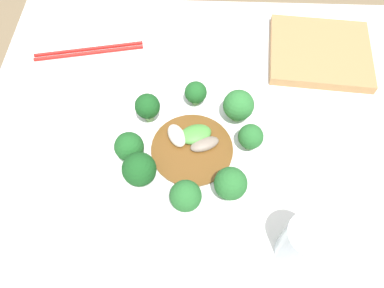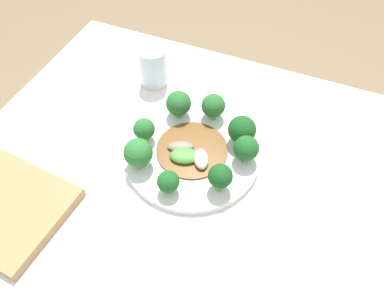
{
  "view_description": "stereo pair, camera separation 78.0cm",
  "coord_description": "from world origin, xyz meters",
  "px_view_note": "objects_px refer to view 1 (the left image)",
  "views": [
    {
      "loc": [
        -0.01,
        -0.37,
        1.35
      ],
      "look_at": [
        -0.02,
        -0.04,
        0.79
      ],
      "focal_mm": 35.0,
      "sensor_mm": 36.0,
      "label": 1
    },
    {
      "loc": [
        -0.2,
        0.39,
        1.38
      ],
      "look_at": [
        -0.02,
        -0.04,
        0.79
      ],
      "focal_mm": 35.0,
      "sensor_mm": 36.0,
      "label": 2
    }
  ],
  "objects_px": {
    "broccoli_north": "(196,93)",
    "broccoli_northeast": "(238,106)",
    "plate": "(192,152)",
    "drinking_glass": "(303,243)",
    "broccoli_south": "(186,196)",
    "broccoli_southeast": "(231,184)",
    "broccoli_east": "(251,137)",
    "broccoli_northwest": "(147,107)",
    "broccoli_southwest": "(139,169)",
    "broccoli_west": "(129,147)",
    "stirfry_center": "(192,143)",
    "chopsticks": "(89,51)",
    "cutting_board": "(320,52)"
  },
  "relations": [
    {
      "from": "broccoli_north",
      "to": "broccoli_northeast",
      "type": "xyz_separation_m",
      "value": [
        0.08,
        -0.03,
        0.01
      ]
    },
    {
      "from": "plate",
      "to": "drinking_glass",
      "type": "bearing_deg",
      "value": -45.23
    },
    {
      "from": "broccoli_northeast",
      "to": "drinking_glass",
      "type": "distance_m",
      "value": 0.26
    },
    {
      "from": "broccoli_south",
      "to": "broccoli_southeast",
      "type": "bearing_deg",
      "value": 18.21
    },
    {
      "from": "broccoli_northeast",
      "to": "broccoli_east",
      "type": "bearing_deg",
      "value": -72.13
    },
    {
      "from": "broccoli_east",
      "to": "broccoli_south",
      "type": "height_order",
      "value": "broccoli_south"
    },
    {
      "from": "plate",
      "to": "drinking_glass",
      "type": "height_order",
      "value": "drinking_glass"
    },
    {
      "from": "broccoli_northwest",
      "to": "broccoli_northeast",
      "type": "height_order",
      "value": "broccoli_northeast"
    },
    {
      "from": "broccoli_southwest",
      "to": "broccoli_west",
      "type": "relative_size",
      "value": 1.06
    },
    {
      "from": "stirfry_center",
      "to": "broccoli_north",
      "type": "bearing_deg",
      "value": 87.68
    },
    {
      "from": "broccoli_northwest",
      "to": "stirfry_center",
      "type": "bearing_deg",
      "value": -33.31
    },
    {
      "from": "stirfry_center",
      "to": "drinking_glass",
      "type": "distance_m",
      "value": 0.25
    },
    {
      "from": "broccoli_south",
      "to": "chopsticks",
      "type": "distance_m",
      "value": 0.41
    },
    {
      "from": "broccoli_northeast",
      "to": "broccoli_south",
      "type": "height_order",
      "value": "broccoli_northeast"
    },
    {
      "from": "plate",
      "to": "broccoli_north",
      "type": "xyz_separation_m",
      "value": [
        0.0,
        0.1,
        0.04
      ]
    },
    {
      "from": "plate",
      "to": "stirfry_center",
      "type": "distance_m",
      "value": 0.02
    },
    {
      "from": "broccoli_south",
      "to": "stirfry_center",
      "type": "distance_m",
      "value": 0.12
    },
    {
      "from": "plate",
      "to": "chopsticks",
      "type": "bearing_deg",
      "value": 133.59
    },
    {
      "from": "broccoli_southeast",
      "to": "stirfry_center",
      "type": "xyz_separation_m",
      "value": [
        -0.07,
        0.09,
        -0.03
      ]
    },
    {
      "from": "drinking_glass",
      "to": "cutting_board",
      "type": "xyz_separation_m",
      "value": [
        0.09,
        0.42,
        -0.04
      ]
    },
    {
      "from": "plate",
      "to": "broccoli_northwest",
      "type": "height_order",
      "value": "broccoli_northwest"
    },
    {
      "from": "stirfry_center",
      "to": "cutting_board",
      "type": "height_order",
      "value": "stirfry_center"
    },
    {
      "from": "broccoli_southwest",
      "to": "broccoli_east",
      "type": "relative_size",
      "value": 1.19
    },
    {
      "from": "broccoli_west",
      "to": "broccoli_northeast",
      "type": "relative_size",
      "value": 0.92
    },
    {
      "from": "broccoli_northeast",
      "to": "plate",
      "type": "bearing_deg",
      "value": -138.07
    },
    {
      "from": "broccoli_southeast",
      "to": "stirfry_center",
      "type": "distance_m",
      "value": 0.11
    },
    {
      "from": "broccoli_west",
      "to": "broccoli_east",
      "type": "distance_m",
      "value": 0.21
    },
    {
      "from": "broccoli_northeast",
      "to": "stirfry_center",
      "type": "distance_m",
      "value": 0.11
    },
    {
      "from": "broccoli_west",
      "to": "broccoli_northeast",
      "type": "distance_m",
      "value": 0.21
    },
    {
      "from": "plate",
      "to": "broccoli_north",
      "type": "distance_m",
      "value": 0.11
    },
    {
      "from": "broccoli_east",
      "to": "broccoli_southeast",
      "type": "bearing_deg",
      "value": -111.8
    },
    {
      "from": "broccoli_east",
      "to": "chopsticks",
      "type": "xyz_separation_m",
      "value": [
        -0.33,
        0.23,
        -0.04
      ]
    },
    {
      "from": "broccoli_southeast",
      "to": "broccoli_north",
      "type": "relative_size",
      "value": 1.23
    },
    {
      "from": "broccoli_west",
      "to": "broccoli_northeast",
      "type": "height_order",
      "value": "broccoli_northeast"
    },
    {
      "from": "broccoli_west",
      "to": "chopsticks",
      "type": "relative_size",
      "value": 0.27
    },
    {
      "from": "broccoli_southwest",
      "to": "broccoli_south",
      "type": "distance_m",
      "value": 0.09
    },
    {
      "from": "broccoli_southwest",
      "to": "cutting_board",
      "type": "xyz_separation_m",
      "value": [
        0.35,
        0.31,
        -0.04
      ]
    },
    {
      "from": "broccoli_north",
      "to": "broccoli_northeast",
      "type": "relative_size",
      "value": 0.77
    },
    {
      "from": "broccoli_north",
      "to": "plate",
      "type": "bearing_deg",
      "value": -91.67
    },
    {
      "from": "broccoli_east",
      "to": "broccoli_west",
      "type": "bearing_deg",
      "value": -171.89
    },
    {
      "from": "broccoli_northwest",
      "to": "stirfry_center",
      "type": "distance_m",
      "value": 0.1
    },
    {
      "from": "drinking_glass",
      "to": "cutting_board",
      "type": "bearing_deg",
      "value": 77.48
    },
    {
      "from": "chopsticks",
      "to": "broccoli_east",
      "type": "bearing_deg",
      "value": -34.93
    },
    {
      "from": "broccoli_west",
      "to": "broccoli_southwest",
      "type": "bearing_deg",
      "value": -62.58
    },
    {
      "from": "broccoli_northwest",
      "to": "broccoli_southwest",
      "type": "bearing_deg",
      "value": -90.79
    },
    {
      "from": "broccoli_north",
      "to": "broccoli_east",
      "type": "relative_size",
      "value": 0.93
    },
    {
      "from": "stirfry_center",
      "to": "chopsticks",
      "type": "xyz_separation_m",
      "value": [
        -0.23,
        0.23,
        -0.02
      ]
    },
    {
      "from": "broccoli_southeast",
      "to": "stirfry_center",
      "type": "bearing_deg",
      "value": 125.89
    },
    {
      "from": "broccoli_southwest",
      "to": "stirfry_center",
      "type": "height_order",
      "value": "broccoli_southwest"
    },
    {
      "from": "broccoli_northwest",
      "to": "broccoli_south",
      "type": "distance_m",
      "value": 0.18
    }
  ]
}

